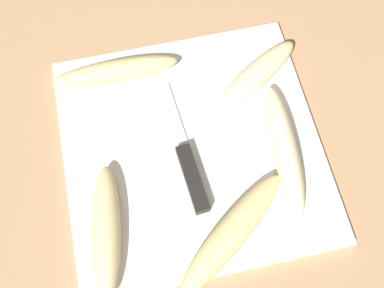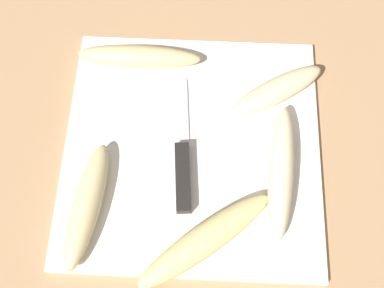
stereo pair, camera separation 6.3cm
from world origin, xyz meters
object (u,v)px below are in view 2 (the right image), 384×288
(banana_ripe_center, at_px, (87,205))
(banana_pale_long, at_px, (281,171))
(knife, at_px, (182,166))
(banana_spotted_left, at_px, (139,57))
(banana_golden_short, at_px, (205,240))
(banana_cream_curved, at_px, (276,91))

(banana_ripe_center, relative_size, banana_pale_long, 0.91)
(knife, relative_size, banana_ripe_center, 1.17)
(banana_ripe_center, distance_m, banana_spotted_left, 0.24)
(banana_spotted_left, relative_size, banana_golden_short, 1.01)
(banana_ripe_center, xyz_separation_m, banana_spotted_left, (0.05, 0.23, 0.00))
(banana_golden_short, bearing_deg, banana_spotted_left, 111.92)
(banana_pale_long, height_order, banana_cream_curved, banana_pale_long)
(knife, relative_size, banana_pale_long, 1.06)
(knife, relative_size, banana_golden_short, 1.12)
(knife, xyz_separation_m, banana_spotted_left, (-0.07, 0.17, 0.01))
(knife, xyz_separation_m, banana_cream_curved, (0.13, 0.12, 0.01))
(banana_spotted_left, height_order, banana_golden_short, same)
(knife, distance_m, banana_cream_curved, 0.18)
(banana_pale_long, xyz_separation_m, banana_golden_short, (-0.10, -0.10, -0.00))
(banana_cream_curved, height_order, banana_golden_short, banana_golden_short)
(knife, distance_m, banana_golden_short, 0.11)
(knife, bearing_deg, banana_pale_long, -7.38)
(banana_ripe_center, xyz_separation_m, banana_pale_long, (0.26, 0.06, 0.00))
(banana_spotted_left, height_order, banana_pale_long, banana_pale_long)
(banana_pale_long, xyz_separation_m, banana_cream_curved, (-0.00, 0.13, -0.00))
(knife, relative_size, banana_cream_curved, 1.36)
(banana_cream_curved, bearing_deg, banana_ripe_center, -144.21)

